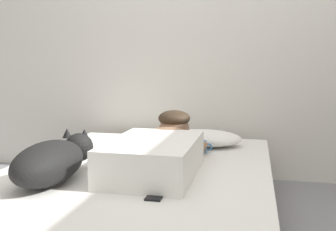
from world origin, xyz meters
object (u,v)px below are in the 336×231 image
at_px(bed, 138,199).
at_px(person_lying, 160,148).
at_px(cell_phone, 156,195).
at_px(dog, 53,161).
at_px(pillow, 203,138).
at_px(coffee_cup, 200,146).

height_order(bed, person_lying, person_lying).
height_order(person_lying, cell_phone, person_lying).
bearing_deg(dog, cell_phone, -8.98).
bearing_deg(pillow, person_lying, -103.90).
bearing_deg(pillow, bed, -112.45).
height_order(pillow, coffee_cup, pillow).
distance_m(pillow, dog, 1.13).
relative_size(pillow, coffee_cup, 4.16).
bearing_deg(dog, bed, 45.38).
height_order(bed, cell_phone, cell_phone).
relative_size(dog, coffee_cup, 4.60).
xyz_separation_m(bed, coffee_cup, (0.27, 0.45, 0.21)).
xyz_separation_m(pillow, dog, (-0.58, -0.96, 0.05)).
relative_size(bed, pillow, 3.79).
bearing_deg(cell_phone, coffee_cup, 85.67).
height_order(bed, dog, dog).
distance_m(coffee_cup, cell_phone, 0.85).
height_order(dog, cell_phone, dog).
bearing_deg(bed, dog, -134.62).
height_order(dog, coffee_cup, dog).
relative_size(pillow, person_lying, 0.57).
relative_size(coffee_cup, cell_phone, 0.89).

